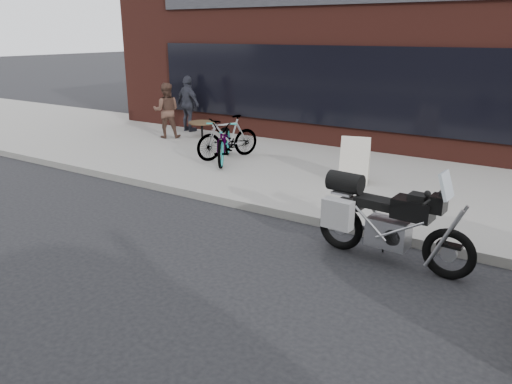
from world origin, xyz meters
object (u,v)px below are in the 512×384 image
cafe_patron_left (166,111)px  cafe_patron_right (188,104)px  bicycle_rear (228,137)px  cafe_table (202,123)px  motorcycle (382,219)px  sandwich_sign (355,159)px  bicycle_front (225,140)px

cafe_patron_left → cafe_patron_right: size_ratio=0.93×
bicycle_rear → cafe_table: bicycle_rear is taller
bicycle_rear → cafe_patron_left: (-2.87, 1.04, 0.26)m
motorcycle → sandwich_sign: size_ratio=2.42×
sandwich_sign → cafe_patron_right: size_ratio=0.56×
bicycle_front → bicycle_rear: (-0.12, 0.29, 0.01)m
sandwich_sign → cafe_patron_left: (-6.14, 1.25, 0.31)m
motorcycle → cafe_patron_right: 9.45m
cafe_patron_left → sandwich_sign: bearing=132.7°
cafe_table → cafe_patron_left: (-0.75, -0.62, 0.37)m
cafe_patron_left → motorcycle: bearing=115.8°
bicycle_rear → cafe_patron_left: cafe_patron_left is taller
sandwich_sign → cafe_table: sandwich_sign is taller
sandwich_sign → cafe_table: bearing=144.8°
bicycle_front → cafe_table: 2.97m
motorcycle → bicycle_rear: 5.78m
cafe_patron_left → cafe_patron_right: bearing=-119.6°
sandwich_sign → cafe_patron_right: (-6.26, 2.33, 0.36)m
motorcycle → cafe_table: (-6.97, 4.80, -0.06)m
cafe_patron_left → cafe_table: bearing=-176.2°
bicycle_rear → sandwich_sign: bicycle_rear is taller
cafe_patron_right → sandwich_sign: bearing=172.7°
motorcycle → cafe_table: bearing=149.5°
motorcycle → cafe_patron_left: (-7.72, 4.18, 0.31)m
motorcycle → cafe_patron_left: size_ratio=1.44×
bicycle_rear → cafe_table: bearing=163.3°
cafe_table → cafe_patron_left: size_ratio=0.49×
bicycle_rear → cafe_patron_right: (-2.99, 2.12, 0.32)m
cafe_patron_left → cafe_patron_right: 1.09m
motorcycle → bicycle_front: bearing=153.0°
cafe_table → cafe_patron_left: bearing=-140.4°
motorcycle → cafe_patron_left: cafe_patron_left is taller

